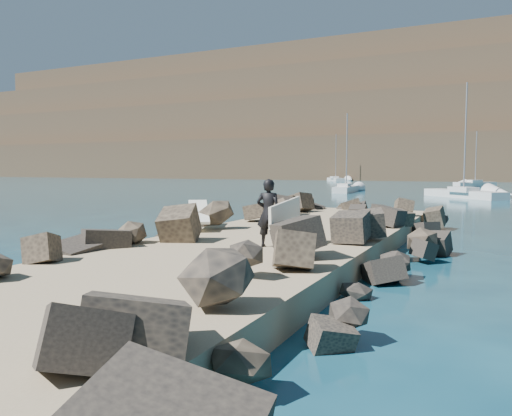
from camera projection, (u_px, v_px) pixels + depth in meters
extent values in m
plane|color=#0F384C|center=(271.00, 258.00, 14.30)|extent=(800.00, 800.00, 0.00)
cube|color=#8C7759|center=(239.00, 259.00, 12.48)|extent=(6.00, 26.00, 0.60)
cube|color=black|center=(157.00, 241.00, 14.16)|extent=(2.60, 22.00, 1.00)
cube|color=black|center=(358.00, 256.00, 11.66)|extent=(2.60, 22.00, 1.00)
cube|color=white|center=(199.00, 215.00, 16.22)|extent=(1.90, 2.41, 0.08)
imported|color=black|center=(269.00, 213.00, 12.35)|extent=(0.67, 0.49, 1.70)
cube|color=white|center=(285.00, 212.00, 12.15)|extent=(0.16, 2.11, 0.66)
cube|color=silver|center=(346.00, 190.00, 53.75)|extent=(2.09, 7.20, 0.80)
cylinder|color=gray|center=(347.00, 150.00, 53.41)|extent=(0.12, 0.12, 7.81)
cube|color=silver|center=(344.00, 185.00, 52.95)|extent=(1.28, 2.07, 0.44)
cube|color=silver|center=(475.00, 185.00, 70.13)|extent=(5.58, 5.62, 0.80)
cylinder|color=gray|center=(476.00, 157.00, 69.82)|extent=(0.12, 0.12, 7.14)
cube|color=silver|center=(475.00, 181.00, 69.60)|extent=(2.02, 2.02, 0.44)
cube|color=silver|center=(463.00, 195.00, 43.61)|extent=(7.20, 7.46, 0.80)
cylinder|color=gray|center=(465.00, 137.00, 43.21)|extent=(0.12, 0.12, 9.35)
cube|color=silver|center=(463.00, 189.00, 42.90)|extent=(2.62, 2.66, 0.44)
cube|color=silver|center=(336.00, 180.00, 101.39)|extent=(5.63, 7.90, 0.80)
cylinder|color=gray|center=(336.00, 156.00, 101.01)|extent=(0.12, 0.12, 8.92)
cube|color=silver|center=(334.00, 177.00, 100.60)|extent=(2.26, 2.61, 0.44)
cube|color=white|center=(347.00, 74.00, 165.44)|extent=(10.00, 8.00, 4.00)
cube|color=white|center=(480.00, 71.00, 159.86)|extent=(8.00, 6.00, 3.50)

